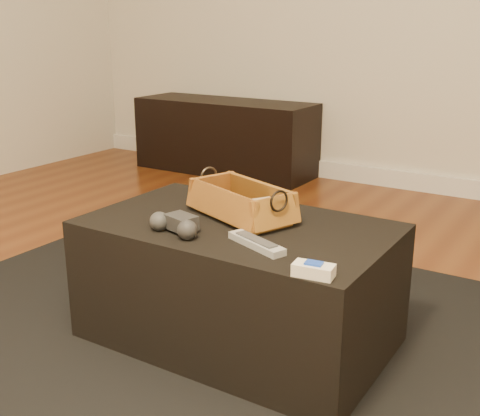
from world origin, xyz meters
The scene contains 11 objects.
floor centered at (0.00, 0.00, -0.01)m, with size 5.00×5.50×0.01m, color brown.
baseboard centered at (0.00, 2.73, 0.06)m, with size 5.00×0.04×0.12m, color white.
media_cabinet centered at (-1.18, 2.51, 0.26)m, with size 1.34×0.45×0.53m, color black.
area_rug centered at (0.24, 0.40, 0.01)m, with size 2.60×2.00×0.01m, color black.
ottoman centered at (0.24, 0.45, 0.22)m, with size 1.00×0.60×0.42m, color black.
tv_remote centered at (0.19, 0.50, 0.46)m, with size 0.21×0.05×0.02m, color black.
cloth_bundle centered at (0.33, 0.50, 0.48)m, with size 0.11×0.07×0.06m, color tan.
wicker_basket centered at (0.22, 0.51, 0.48)m, with size 0.44×0.33×0.14m.
game_controller centered at (0.14, 0.26, 0.46)m, with size 0.20×0.12×0.06m.
silver_remote centered at (0.41, 0.29, 0.44)m, with size 0.22×0.13×0.03m.
cream_gadget centered at (0.64, 0.18, 0.45)m, with size 0.11×0.07×0.04m.
Camera 1 is at (1.25, -1.13, 1.06)m, focal length 45.00 mm.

